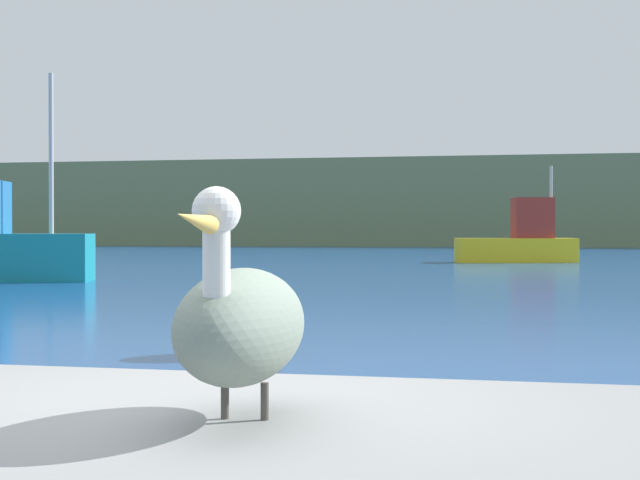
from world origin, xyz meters
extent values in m
cube|color=#6B7A51|center=(0.00, 75.80, 3.18)|extent=(140.00, 15.96, 6.36)
ellipsoid|color=gray|center=(0.41, -0.51, 1.01)|extent=(0.49, 1.02, 0.41)
cylinder|color=white|center=(0.43, -0.86, 1.22)|extent=(0.09, 0.09, 0.29)
sphere|color=white|center=(0.43, -0.86, 1.41)|extent=(0.16, 0.16, 0.16)
cone|color=gold|center=(0.45, -1.11, 1.38)|extent=(0.08, 0.36, 0.09)
cylinder|color=#4C4742|center=(0.48, -0.46, 0.74)|extent=(0.03, 0.03, 0.13)
cylinder|color=#4C4742|center=(0.33, -0.47, 0.74)|extent=(0.03, 0.03, 0.13)
cube|color=yellow|center=(-0.03, 36.97, 0.47)|extent=(4.84, 2.57, 0.95)
cube|color=maroon|center=(0.61, 37.13, 1.74)|extent=(1.74, 1.49, 1.59)
cylinder|color=#B2B2B2|center=(1.31, 37.31, 2.36)|extent=(0.12, 0.12, 2.83)
cylinder|color=#B2B2B2|center=(-10.99, 19.93, 3.24)|extent=(0.12, 0.12, 4.07)
sphere|color=#E54C19|center=(-1.70, 6.49, 0.40)|extent=(0.80, 0.80, 0.80)
camera|label=1|loc=(1.50, -4.01, 1.36)|focal=57.84mm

